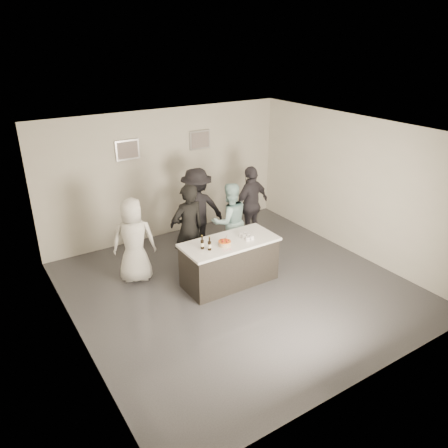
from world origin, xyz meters
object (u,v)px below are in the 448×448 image
(beer_bottle_a, at_px, (202,242))
(person_main_blue, at_px, (230,221))
(bar_counter, at_px, (230,262))
(person_guest_back, at_px, (197,210))
(person_guest_left, at_px, (134,240))
(person_guest_right, at_px, (251,204))
(cake, at_px, (225,244))
(person_main_black, at_px, (189,229))
(beer_bottle_b, at_px, (209,243))

(beer_bottle_a, relative_size, person_main_blue, 0.15)
(bar_counter, bearing_deg, person_guest_back, 82.78)
(person_guest_back, bearing_deg, person_guest_left, 26.18)
(person_guest_back, bearing_deg, person_guest_right, 175.47)
(cake, bearing_deg, person_guest_right, 41.04)
(person_main_black, relative_size, person_guest_right, 1.04)
(bar_counter, distance_m, person_main_black, 1.05)
(beer_bottle_b, bearing_deg, cake, 1.64)
(person_main_blue, distance_m, person_guest_back, 0.83)
(person_main_black, xyz_separation_m, person_main_blue, (1.04, 0.08, -0.09))
(cake, bearing_deg, person_main_blue, 52.39)
(beer_bottle_a, bearing_deg, person_guest_right, 32.76)
(cake, distance_m, person_main_black, 0.95)
(bar_counter, height_order, person_main_black, person_main_black)
(beer_bottle_a, xyz_separation_m, person_guest_back, (0.80, 1.63, -0.09))
(person_main_blue, bearing_deg, person_guest_right, -146.02)
(person_guest_right, distance_m, person_guest_back, 1.30)
(person_main_black, height_order, person_guest_back, person_guest_back)
(bar_counter, bearing_deg, person_main_blue, 56.68)
(beer_bottle_a, bearing_deg, person_guest_left, 129.24)
(person_main_black, bearing_deg, person_guest_back, -131.46)
(bar_counter, bearing_deg, person_guest_right, 42.23)
(bar_counter, height_order, cake, cake)
(person_main_blue, bearing_deg, beer_bottle_b, 50.17)
(bar_counter, height_order, person_guest_back, person_guest_back)
(person_main_black, distance_m, person_main_blue, 1.04)
(person_guest_left, bearing_deg, cake, 160.59)
(beer_bottle_b, xyz_separation_m, person_main_black, (0.07, 0.93, -0.09))
(bar_counter, height_order, person_guest_left, person_guest_left)
(beer_bottle_b, height_order, person_main_blue, person_main_blue)
(bar_counter, bearing_deg, cake, -150.38)
(bar_counter, relative_size, person_guest_right, 1.03)
(person_main_black, relative_size, person_main_blue, 1.11)
(person_guest_left, distance_m, person_guest_back, 1.78)
(beer_bottle_a, height_order, person_main_blue, person_main_blue)
(person_main_black, bearing_deg, bar_counter, 115.85)
(person_main_blue, relative_size, person_guest_back, 0.90)
(beer_bottle_b, xyz_separation_m, person_guest_back, (0.72, 1.74, -0.09))
(beer_bottle_b, height_order, person_guest_back, person_guest_back)
(bar_counter, distance_m, beer_bottle_a, 0.83)
(person_guest_back, bearing_deg, beer_bottle_a, 72.53)
(person_main_blue, bearing_deg, person_guest_left, 2.11)
(person_guest_right, height_order, person_guest_back, person_guest_back)
(person_main_blue, bearing_deg, beer_bottle_a, 44.64)
(bar_counter, relative_size, beer_bottle_b, 7.15)
(person_main_blue, height_order, person_guest_right, person_guest_right)
(beer_bottle_a, xyz_separation_m, person_guest_left, (-0.89, 1.10, -0.18))
(beer_bottle_a, bearing_deg, beer_bottle_b, -53.78)
(person_main_blue, bearing_deg, bar_counter, 64.34)
(person_guest_back, bearing_deg, bar_counter, 91.59)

